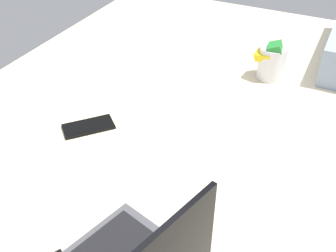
% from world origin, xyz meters
% --- Properties ---
extents(bed_mattress, '(1.80, 1.40, 0.18)m').
position_xyz_m(bed_mattress, '(0.00, 0.00, 0.09)').
color(bed_mattress, beige).
rests_on(bed_mattress, ground).
extents(snack_cup, '(0.09, 0.10, 0.13)m').
position_xyz_m(snack_cup, '(-0.30, 0.15, 0.24)').
color(snack_cup, silver).
rests_on(snack_cup, bed_mattress).
extents(cell_phone, '(0.15, 0.14, 0.01)m').
position_xyz_m(cell_phone, '(0.20, -0.23, 0.18)').
color(cell_phone, black).
rests_on(cell_phone, bed_mattress).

